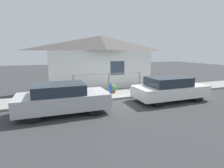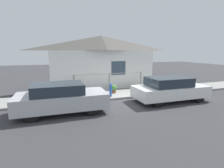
% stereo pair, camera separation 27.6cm
% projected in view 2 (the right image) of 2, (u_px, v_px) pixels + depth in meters
% --- Properties ---
extents(ground_plane, '(60.00, 60.00, 0.00)m').
position_uv_depth(ground_plane, '(120.00, 99.00, 10.28)').
color(ground_plane, '#38383A').
extents(sidewalk, '(24.00, 2.13, 0.12)m').
position_uv_depth(sidewalk, '(114.00, 94.00, 11.26)').
color(sidewalk, gray).
rests_on(sidewalk, ground_plane).
extents(house, '(8.11, 2.23, 3.96)m').
position_uv_depth(house, '(102.00, 46.00, 13.18)').
color(house, white).
rests_on(house, ground_plane).
extents(fence, '(4.90, 0.10, 1.22)m').
position_uv_depth(fence, '(109.00, 81.00, 11.98)').
color(fence, gray).
rests_on(fence, sidewalk).
extents(car_left, '(4.07, 1.87, 1.37)m').
position_uv_depth(car_left, '(61.00, 98.00, 7.97)').
color(car_left, '#B7B7BC').
rests_on(car_left, ground_plane).
extents(car_right, '(4.21, 1.85, 1.37)m').
position_uv_depth(car_right, '(170.00, 89.00, 9.88)').
color(car_right, white).
rests_on(car_right, ground_plane).
extents(fire_hydrant, '(0.33, 0.15, 0.80)m').
position_uv_depth(fire_hydrant, '(111.00, 90.00, 10.44)').
color(fire_hydrant, blue).
rests_on(fire_hydrant, sidewalk).
extents(potted_plant_near_hydrant, '(0.36, 0.36, 0.53)m').
position_uv_depth(potted_plant_near_hydrant, '(114.00, 88.00, 11.37)').
color(potted_plant_near_hydrant, brown).
rests_on(potted_plant_near_hydrant, sidewalk).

